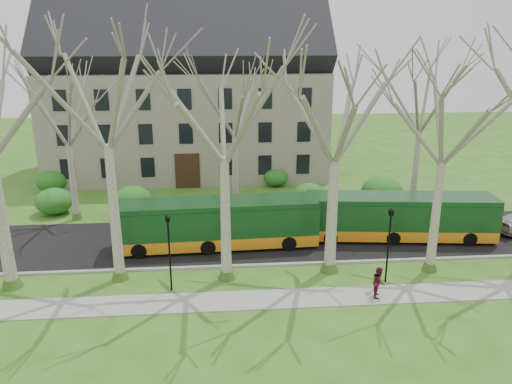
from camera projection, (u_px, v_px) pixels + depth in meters
The scene contains 12 objects.
ground at pixel (278, 277), 28.73m from camera, with size 120.00×120.00×0.00m, color #33651C.
sidewalk at pixel (284, 299), 26.34m from camera, with size 70.00×2.00×0.06m, color gray.
road at pixel (268, 239), 33.94m from camera, with size 80.00×8.00×0.06m, color black.
curb at pixel (275, 265), 30.13m from camera, with size 80.00×0.25×0.14m, color #A5A39E.
building at pixel (188, 91), 48.60m from camera, with size 26.50×12.20×16.00m.
tree_row_verge at pixel (279, 158), 26.89m from camera, with size 49.00×7.00×14.00m.
tree_row_far at pixel (243, 137), 37.25m from camera, with size 33.00×7.00×12.00m.
lamp_row at pixel (281, 243), 27.00m from camera, with size 36.22×0.22×4.30m.
hedges at pixel (202, 190), 41.36m from camera, with size 30.60×8.60×2.00m.
bus_lead at pixel (217, 223), 32.30m from camera, with size 12.95×2.70×3.24m, color #124019, non-canonical shape.
bus_follow at pixel (400, 216), 33.64m from camera, with size 12.49×2.60×3.12m, color #124019, non-canonical shape.
pedestrian_b at pixel (379, 282), 26.30m from camera, with size 0.82×0.64×1.68m, color #571424.
Camera 1 is at (-3.37, -25.69, 13.41)m, focal length 35.00 mm.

